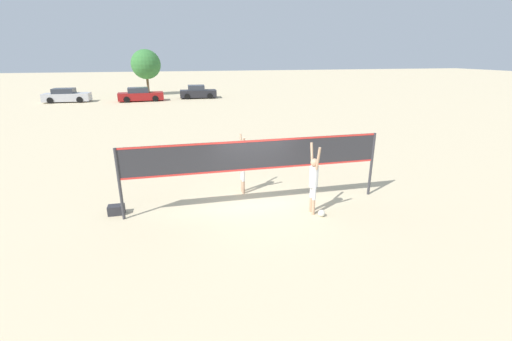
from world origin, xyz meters
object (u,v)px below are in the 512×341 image
player_blocker (243,163)px  gear_bag (116,210)px  player_spiker (314,178)px  volleyball (321,213)px  parked_car_mid (67,96)px  parked_car_near (198,92)px  volleyball_net (256,158)px  tree_left_cluster (146,64)px  parked_car_far (140,95)px

player_blocker → gear_bag: size_ratio=4.32×
player_spiker → gear_bag: bearing=77.3°
player_blocker → volleyball: player_blocker is taller
gear_bag → parked_car_mid: parked_car_mid is taller
player_blocker → parked_car_near: player_blocker is taller
volleyball_net → player_spiker: volleyball_net is taller
volleyball_net → tree_left_cluster: tree_left_cluster is taller
parked_car_mid → volleyball_net: bearing=-65.0°
volleyball → player_spiker: bearing=122.2°
parked_car_near → parked_car_far: 6.47m
gear_bag → player_blocker: bearing=11.0°
parked_car_mid → parked_car_far: 7.74m
gear_bag → parked_car_mid: 31.63m
parked_car_mid → gear_bag: bearing=-72.3°
parked_car_mid → tree_left_cluster: (8.19, 5.15, 3.05)m
volleyball → parked_car_near: parked_car_near is taller
parked_car_near → tree_left_cluster: 8.20m
player_blocker → tree_left_cluster: (-5.19, 34.62, 2.57)m
volleyball_net → gear_bag: volleyball_net is taller
parked_car_near → volleyball_net: bearing=-88.8°
volleyball → parked_car_far: parked_car_far is taller
volleyball → tree_left_cluster: tree_left_cluster is taller
player_spiker → parked_car_far: player_spiker is taller
player_spiker → tree_left_cluster: (-7.03, 36.86, 2.50)m
player_spiker → player_blocker: bearing=39.4°
parked_car_far → parked_car_mid: bearing=168.2°
parked_car_far → player_blocker: bearing=-83.0°
parked_car_near → parked_car_far: bearing=-166.7°
gear_bag → tree_left_cluster: tree_left_cluster is taller
player_blocker → tree_left_cluster: 35.10m
player_spiker → parked_car_far: (-7.54, 30.70, -0.56)m
player_spiker → parked_car_mid: size_ratio=0.49×
volleyball_net → volleyball: bearing=-35.3°
parked_car_near → parked_car_mid: 14.02m
tree_left_cluster → parked_car_near: bearing=-40.0°
parked_car_mid → volleyball: bearing=-63.2°
gear_bag → tree_left_cluster: (-0.84, 35.46, 3.57)m
gear_bag → tree_left_cluster: 35.65m
player_spiker → parked_car_near: player_spiker is taller
volleyball_net → parked_car_far: bearing=101.2°
parked_car_far → volleyball: bearing=-80.3°
player_spiker → parked_car_near: size_ratio=0.54×
volleyball → gear_bag: size_ratio=0.43×
gear_bag → volleyball: bearing=-15.0°
volleyball → parked_car_near: 32.32m
volleyball_net → parked_car_near: bearing=89.2°
volleyball_net → player_blocker: (-0.20, 1.26, -0.54)m
volleyball_net → volleyball: 2.75m
volleyball_net → player_spiker: bearing=-31.0°
gear_bag → parked_car_near: bearing=80.7°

